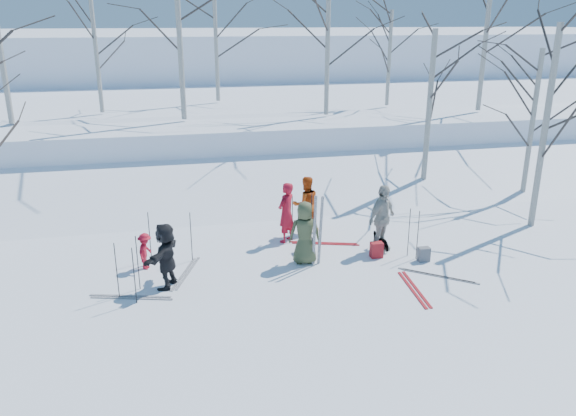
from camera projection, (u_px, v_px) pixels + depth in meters
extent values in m
plane|color=white|center=(301.00, 277.00, 13.86)|extent=(120.00, 120.00, 0.00)
cube|color=white|center=(255.00, 190.00, 20.29)|extent=(70.00, 9.49, 4.12)
cube|color=white|center=(224.00, 120.00, 29.26)|extent=(70.00, 18.00, 2.20)
cube|color=white|center=(197.00, 67.00, 48.36)|extent=(90.00, 30.00, 6.00)
imported|color=#3F482B|center=(305.00, 233.00, 14.41)|extent=(0.86, 0.62, 1.66)
imported|color=#B11024|center=(286.00, 213.00, 15.80)|extent=(0.75, 0.74, 1.74)
imported|color=#C0440E|center=(306.00, 204.00, 16.54)|extent=(0.87, 0.70, 1.70)
imported|color=#B11024|center=(145.00, 251.00, 14.18)|extent=(0.53, 0.70, 0.95)
imported|color=beige|center=(382.00, 218.00, 15.15)|extent=(1.15, 1.00, 1.86)
imported|color=black|center=(166.00, 255.00, 13.12)|extent=(1.06, 1.54, 1.60)
imported|color=black|center=(381.00, 242.00, 15.38)|extent=(0.56, 0.64, 0.50)
cube|color=silver|center=(314.00, 231.00, 14.23)|extent=(0.08, 0.16, 1.90)
cube|color=silver|center=(320.00, 231.00, 14.22)|extent=(0.09, 0.23, 1.89)
cylinder|color=black|center=(138.00, 263.00, 13.03)|extent=(0.02, 0.02, 1.34)
cylinder|color=black|center=(191.00, 237.00, 14.58)|extent=(0.02, 0.02, 1.34)
cylinder|color=black|center=(418.00, 235.00, 14.69)|extent=(0.02, 0.02, 1.34)
cylinder|color=black|center=(312.00, 215.00, 16.22)|extent=(0.02, 0.02, 1.34)
cylinder|color=black|center=(150.00, 237.00, 14.60)|extent=(0.02, 0.02, 1.34)
cylinder|color=black|center=(409.00, 232.00, 14.88)|extent=(0.02, 0.02, 1.34)
cylinder|color=black|center=(117.00, 271.00, 12.64)|extent=(0.02, 0.02, 1.34)
cylinder|color=black|center=(134.00, 276.00, 12.38)|extent=(0.02, 0.02, 1.34)
cylinder|color=black|center=(292.00, 218.00, 15.94)|extent=(0.02, 0.02, 1.34)
cube|color=maroon|center=(377.00, 250.00, 14.93)|extent=(0.32, 0.22, 0.42)
cube|color=#5B5D63|center=(424.00, 254.00, 14.71)|extent=(0.30, 0.20, 0.38)
cube|color=black|center=(306.00, 245.00, 15.29)|extent=(0.34, 0.24, 0.40)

